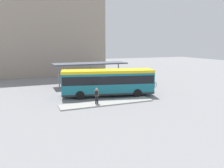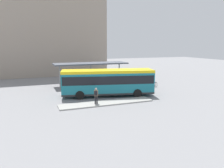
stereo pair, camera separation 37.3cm
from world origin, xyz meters
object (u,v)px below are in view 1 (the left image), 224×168
object	(u,v)px
bicycle_orange	(151,83)
potted_planter_far_side	(119,82)
pedestrian_waiting	(97,95)
potted_planter_near_shelter	(91,84)
city_bus	(108,81)
bicycle_blue	(153,84)
bicycle_black	(149,82)

from	to	relation	value
bicycle_orange	potted_planter_far_side	distance (m)	4.79
pedestrian_waiting	potted_planter_near_shelter	xyz separation A→B (m)	(1.82, 8.08, -0.39)
bicycle_orange	potted_planter_near_shelter	bearing A→B (deg)	75.35
city_bus	bicycle_blue	size ratio (longest dim) A/B	6.15
city_bus	bicycle_blue	xyz separation A→B (m)	(8.02, 2.98, -1.41)
potted_planter_near_shelter	potted_planter_far_side	world-z (taller)	potted_planter_far_side
city_bus	bicycle_black	xyz separation A→B (m)	(8.23, 4.40, -1.45)
bicycle_blue	potted_planter_far_side	xyz separation A→B (m)	(-4.58, 1.56, 0.27)
pedestrian_waiting	bicycle_orange	bearing A→B (deg)	-33.09
bicycle_blue	pedestrian_waiting	bearing A→B (deg)	120.33
pedestrian_waiting	potted_planter_far_side	xyz separation A→B (m)	(5.83, 7.66, -0.38)
city_bus	potted_planter_far_side	bearing A→B (deg)	65.65
bicycle_black	potted_planter_near_shelter	bearing A→B (deg)	89.47
pedestrian_waiting	city_bus	bearing A→B (deg)	-13.35
pedestrian_waiting	bicycle_black	size ratio (longest dim) A/B	1.02
city_bus	bicycle_orange	world-z (taller)	city_bus
bicycle_blue	bicycle_black	xyz separation A→B (m)	(0.21, 1.42, -0.04)
bicycle_black	potted_planter_near_shelter	distance (m)	8.82
bicycle_blue	potted_planter_far_side	size ratio (longest dim) A/B	1.40
bicycle_black	potted_planter_far_side	distance (m)	4.80
bicycle_blue	bicycle_orange	size ratio (longest dim) A/B	1.01
bicycle_blue	potted_planter_far_side	bearing A→B (deg)	71.15
pedestrian_waiting	potted_planter_near_shelter	distance (m)	8.29
potted_planter_near_shelter	bicycle_blue	bearing A→B (deg)	-12.93
bicycle_black	potted_planter_far_side	size ratio (longest dim) A/B	1.25
potted_planter_far_side	pedestrian_waiting	bearing A→B (deg)	-127.27
city_bus	potted_planter_far_side	distance (m)	5.81
city_bus	pedestrian_waiting	world-z (taller)	city_bus
city_bus	pedestrian_waiting	bearing A→B (deg)	-114.53
bicycle_blue	city_bus	bearing A→B (deg)	110.31
bicycle_orange	potted_planter_near_shelter	size ratio (longest dim) A/B	1.42
bicycle_blue	potted_planter_far_side	distance (m)	4.84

